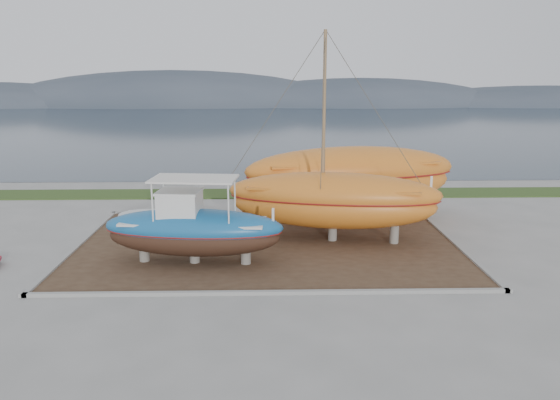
{
  "coord_description": "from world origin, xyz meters",
  "views": [
    {
      "loc": [
        -0.02,
        -21.34,
        8.15
      ],
      "look_at": [
        0.59,
        4.0,
        2.25
      ],
      "focal_mm": 35.0,
      "sensor_mm": 36.0,
      "label": 1
    }
  ],
  "objects_px": {
    "white_dinghy": "(154,221)",
    "blue_caique": "(193,221)",
    "orange_sailboat": "(335,139)",
    "orange_bare_hull": "(351,184)"
  },
  "relations": [
    {
      "from": "blue_caique",
      "to": "orange_sailboat",
      "type": "height_order",
      "value": "orange_sailboat"
    },
    {
      "from": "white_dinghy",
      "to": "orange_sailboat",
      "type": "relative_size",
      "value": 0.37
    },
    {
      "from": "orange_sailboat",
      "to": "orange_bare_hull",
      "type": "xyz_separation_m",
      "value": [
        1.53,
        4.29,
        -3.03
      ]
    },
    {
      "from": "white_dinghy",
      "to": "orange_sailboat",
      "type": "bearing_deg",
      "value": -2.39
    },
    {
      "from": "orange_bare_hull",
      "to": "blue_caique",
      "type": "bearing_deg",
      "value": -147.01
    },
    {
      "from": "white_dinghy",
      "to": "blue_caique",
      "type": "bearing_deg",
      "value": -52.27
    },
    {
      "from": "white_dinghy",
      "to": "orange_bare_hull",
      "type": "height_order",
      "value": "orange_bare_hull"
    },
    {
      "from": "blue_caique",
      "to": "orange_bare_hull",
      "type": "distance_m",
      "value": 10.84
    },
    {
      "from": "blue_caique",
      "to": "white_dinghy",
      "type": "xyz_separation_m",
      "value": [
        -2.72,
        4.76,
        -1.3
      ]
    },
    {
      "from": "white_dinghy",
      "to": "orange_bare_hull",
      "type": "distance_m",
      "value": 11.08
    }
  ]
}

